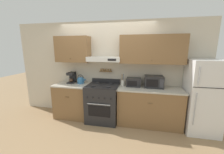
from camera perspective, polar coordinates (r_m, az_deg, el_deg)
name	(u,v)px	position (r m, az deg, el deg)	size (l,w,h in m)	color
ground_plane	(100,125)	(3.60, -4.92, -19.27)	(16.00, 16.00, 0.00)	#937551
wall_back	(110,63)	(3.66, -0.65, 5.64)	(5.20, 0.46, 2.55)	beige
counter_left	(73,100)	(3.98, -15.77, -9.20)	(0.93, 0.65, 0.92)	brown
counter_right	(149,106)	(3.57, 15.08, -11.62)	(1.52, 0.65, 0.92)	brown
stove_range	(103,103)	(3.63, -3.77, -10.53)	(0.79, 0.74, 1.04)	#232326
refrigerator	(202,96)	(3.66, 33.37, -6.75)	(0.67, 0.73, 1.63)	white
tea_kettle	(81,80)	(3.83, -12.85, -1.22)	(0.24, 0.19, 0.24)	teal
coffee_maker	(72,77)	(3.96, -16.32, -0.10)	(0.17, 0.25, 0.30)	black
microwave	(154,82)	(3.51, 16.97, -1.83)	(0.44, 0.36, 0.28)	#232326
utensil_crock	(123,83)	(3.52, 4.49, -2.31)	(0.11, 0.11, 0.30)	silver
toaster_oven	(134,82)	(3.49, 8.97, -2.14)	(0.36, 0.29, 0.21)	#232326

